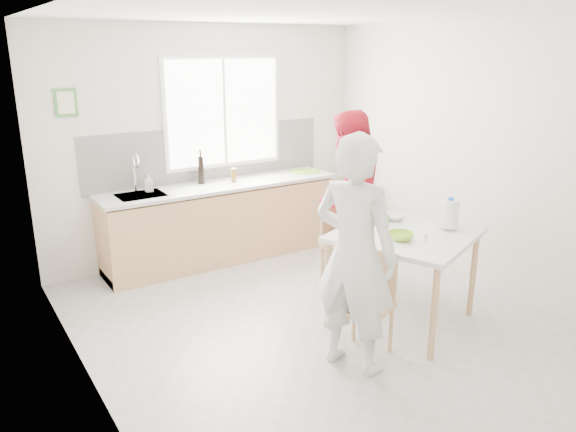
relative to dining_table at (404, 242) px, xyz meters
The scene contains 21 objects.
ground 1.08m from the dining_table, 150.52° to the left, with size 4.50×4.50×0.00m, color #B7B7B2.
room_shell 1.16m from the dining_table, 150.52° to the left, with size 4.50×4.50×4.50m.
window 2.80m from the dining_table, 100.10° to the left, with size 1.50×0.06×1.30m.
backsplash 2.74m from the dining_table, 104.24° to the left, with size 3.00×0.02×0.65m, color white.
picture_frame 3.60m from the dining_table, 130.33° to the left, with size 0.22×0.03×0.28m.
kitchen_counter 2.44m from the dining_table, 106.02° to the left, with size 2.84×0.64×1.37m.
dining_table is the anchor object (origin of this frame).
chair_left 0.74m from the dining_table, 157.86° to the right, with size 0.52×0.52×0.87m.
chair_far 0.92m from the dining_table, 89.15° to the left, with size 0.60×0.60×0.99m.
person_white 0.94m from the dining_table, 157.86° to the right, with size 0.68×0.45×1.87m, color silver.
person_red 1.04m from the dining_table, 81.88° to the left, with size 0.89×0.69×1.83m, color red.
bowl_green 0.24m from the dining_table, 143.83° to the right, with size 0.21×0.21×0.07m, color #97CB2E.
bowl_white 0.41m from the dining_table, 61.94° to the left, with size 0.21×0.21×0.05m, color silver.
milk_jug 0.49m from the dining_table, 18.86° to the right, with size 0.22×0.16×0.28m.
green_box 0.33m from the dining_table, 92.48° to the left, with size 0.10×0.10×0.09m, color #6DB329.
spoon 0.25m from the dining_table, 87.85° to the right, with size 0.01×0.01×0.16m, color #A5A5AA.
cutting_board 2.38m from the dining_table, 77.26° to the left, with size 0.35×0.25×0.01m, color #8ECE2F.
wine_bottle_a 2.61m from the dining_table, 109.20° to the left, with size 0.07×0.07×0.32m, color black.
wine_bottle_b 2.65m from the dining_table, 108.41° to the left, with size 0.07×0.07×0.30m, color black.
jar_amber 2.39m from the dining_table, 101.96° to the left, with size 0.06×0.06×0.16m, color brown.
soap_bottle 2.86m from the dining_table, 121.31° to the left, with size 0.09×0.09×0.19m, color #999999.
Camera 1 is at (-2.76, -3.78, 2.44)m, focal length 35.00 mm.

